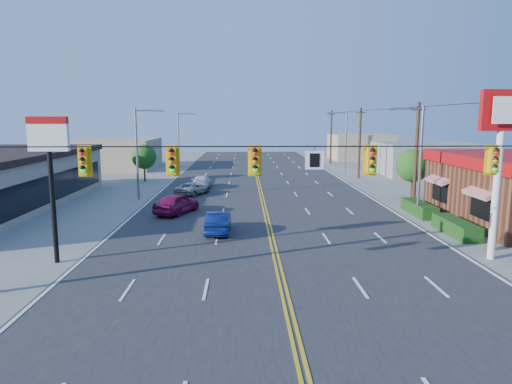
{
  "coord_description": "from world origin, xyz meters",
  "views": [
    {
      "loc": [
        -1.65,
        -18.2,
        7.09
      ],
      "look_at": [
        -0.82,
        12.17,
        2.2
      ],
      "focal_mm": 32.0,
      "sensor_mm": 36.0,
      "label": 1
    }
  ],
  "objects_px": {
    "signal_span": "(282,174)",
    "car_white": "(202,182)",
    "pizza_hut_sign": "(50,159)",
    "car_silver": "(193,189)",
    "car_blue": "(218,223)",
    "kfc_pylon": "(500,140)",
    "car_magenta": "(177,204)"
  },
  "relations": [
    {
      "from": "pizza_hut_sign",
      "to": "car_magenta",
      "type": "distance_m",
      "value": 13.11
    },
    {
      "from": "pizza_hut_sign",
      "to": "car_silver",
      "type": "xyz_separation_m",
      "value": [
        4.61,
        20.25,
        -4.6
      ]
    },
    {
      "from": "car_magenta",
      "to": "car_blue",
      "type": "height_order",
      "value": "car_magenta"
    },
    {
      "from": "signal_span",
      "to": "car_silver",
      "type": "bearing_deg",
      "value": 104.5
    },
    {
      "from": "car_silver",
      "to": "signal_span",
      "type": "bearing_deg",
      "value": 127.7
    },
    {
      "from": "car_white",
      "to": "car_silver",
      "type": "distance_m",
      "value": 4.32
    },
    {
      "from": "car_magenta",
      "to": "car_white",
      "type": "distance_m",
      "value": 12.99
    },
    {
      "from": "signal_span",
      "to": "car_silver",
      "type": "xyz_separation_m",
      "value": [
        -6.27,
        24.25,
        -4.3
      ]
    },
    {
      "from": "car_silver",
      "to": "car_magenta",
      "type": "bearing_deg",
      "value": 111.24
    },
    {
      "from": "signal_span",
      "to": "car_white",
      "type": "height_order",
      "value": "signal_span"
    },
    {
      "from": "car_silver",
      "to": "car_blue",
      "type": "bearing_deg",
      "value": 125.32
    },
    {
      "from": "pizza_hut_sign",
      "to": "car_white",
      "type": "height_order",
      "value": "pizza_hut_sign"
    },
    {
      "from": "signal_span",
      "to": "pizza_hut_sign",
      "type": "xyz_separation_m",
      "value": [
        -10.88,
        4.0,
        0.3
      ]
    },
    {
      "from": "car_white",
      "to": "car_silver",
      "type": "relative_size",
      "value": 1.03
    },
    {
      "from": "pizza_hut_sign",
      "to": "car_blue",
      "type": "xyz_separation_m",
      "value": [
        7.75,
        5.63,
        -4.51
      ]
    },
    {
      "from": "signal_span",
      "to": "car_magenta",
      "type": "relative_size",
      "value": 5.39
    },
    {
      "from": "kfc_pylon",
      "to": "car_magenta",
      "type": "relative_size",
      "value": 1.88
    },
    {
      "from": "car_white",
      "to": "pizza_hut_sign",
      "type": "bearing_deg",
      "value": 82.63
    },
    {
      "from": "pizza_hut_sign",
      "to": "car_magenta",
      "type": "relative_size",
      "value": 1.52
    },
    {
      "from": "car_blue",
      "to": "kfc_pylon",
      "type": "bearing_deg",
      "value": 159.43
    },
    {
      "from": "car_magenta",
      "to": "car_silver",
      "type": "xyz_separation_m",
      "value": [
        0.3,
        8.68,
        -0.18
      ]
    },
    {
      "from": "signal_span",
      "to": "car_blue",
      "type": "bearing_deg",
      "value": 108.02
    },
    {
      "from": "signal_span",
      "to": "kfc_pylon",
      "type": "distance_m",
      "value": 11.87
    },
    {
      "from": "car_blue",
      "to": "car_white",
      "type": "relative_size",
      "value": 0.94
    },
    {
      "from": "pizza_hut_sign",
      "to": "kfc_pylon",
      "type": "bearing_deg",
      "value": 0.0
    },
    {
      "from": "car_blue",
      "to": "signal_span",
      "type": "bearing_deg",
      "value": 109.0
    },
    {
      "from": "signal_span",
      "to": "car_white",
      "type": "xyz_separation_m",
      "value": [
        -5.81,
        28.54,
        -4.26
      ]
    },
    {
      "from": "pizza_hut_sign",
      "to": "car_white",
      "type": "bearing_deg",
      "value": 78.33
    },
    {
      "from": "kfc_pylon",
      "to": "car_blue",
      "type": "height_order",
      "value": "kfc_pylon"
    },
    {
      "from": "signal_span",
      "to": "pizza_hut_sign",
      "type": "distance_m",
      "value": 11.6
    },
    {
      "from": "car_magenta",
      "to": "car_blue",
      "type": "xyz_separation_m",
      "value": [
        3.44,
        -5.94,
        -0.1
      ]
    },
    {
      "from": "car_white",
      "to": "car_blue",
      "type": "bearing_deg",
      "value": 102.37
    }
  ]
}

